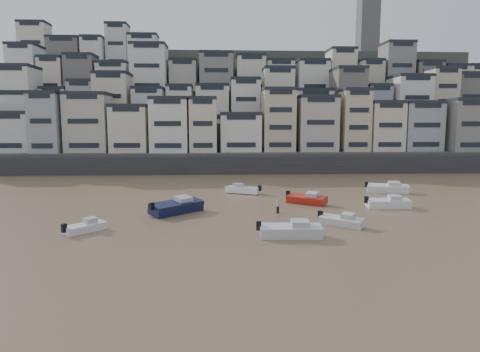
{
  "coord_description": "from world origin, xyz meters",
  "views": [
    {
      "loc": [
        6.64,
        -20.54,
        10.47
      ],
      "look_at": [
        9.17,
        30.0,
        4.0
      ],
      "focal_mm": 32.0,
      "sensor_mm": 36.0,
      "label": 1
    }
  ],
  "objects": [
    {
      "name": "boat_d",
      "position": [
        27.27,
        29.72,
        0.78
      ],
      "size": [
        5.76,
        2.01,
        1.56
      ],
      "primitive_type": null,
      "rotation": [
        0.0,
        0.0,
        -0.02
      ],
      "color": "white",
      "rests_on": "ground"
    },
    {
      "name": "boat_h",
      "position": [
        10.17,
        41.14,
        0.76
      ],
      "size": [
        5.8,
        4.17,
        1.52
      ],
      "primitive_type": null,
      "rotation": [
        0.0,
        0.0,
        2.67
      ],
      "color": "white",
      "rests_on": "ground"
    },
    {
      "name": "boat_e",
      "position": [
        17.83,
        32.68,
        0.77
      ],
      "size": [
        5.64,
        4.77,
        1.53
      ],
      "primitive_type": null,
      "rotation": [
        0.0,
        0.0,
        -0.62
      ],
      "color": "#A92114",
      "rests_on": "ground"
    },
    {
      "name": "boat_a",
      "position": [
        13.11,
        16.92,
        0.84
      ],
      "size": [
        6.23,
        2.32,
        1.67
      ],
      "primitive_type": null,
      "rotation": [
        0.0,
        0.0,
        -0.05
      ],
      "color": "silver",
      "rests_on": "ground"
    },
    {
      "name": "boat_b",
      "position": [
        18.93,
        20.92,
        0.66
      ],
      "size": [
        4.8,
        4.29,
        1.33
      ],
      "primitive_type": null,
      "rotation": [
        0.0,
        0.0,
        -0.67
      ],
      "color": "silver",
      "rests_on": "ground"
    },
    {
      "name": "person_pink",
      "position": [
        13.39,
        27.34,
        0.87
      ],
      "size": [
        0.44,
        0.44,
        1.74
      ],
      "primitive_type": null,
      "color": "#D39695",
      "rests_on": "ground"
    },
    {
      "name": "harbor_wall",
      "position": [
        10.0,
        65.0,
        1.75
      ],
      "size": [
        140.0,
        3.0,
        3.5
      ],
      "primitive_type": "cube",
      "color": "#38383A",
      "rests_on": "ground"
    },
    {
      "name": "boat_j",
      "position": [
        -6.15,
        19.92,
        0.6
      ],
      "size": [
        4.04,
        4.22,
        1.2
      ],
      "primitive_type": null,
      "rotation": [
        0.0,
        0.0,
        0.83
      ],
      "color": "white",
      "rests_on": "ground"
    },
    {
      "name": "boat_g",
      "position": [
        31.51,
        40.54,
        0.87
      ],
      "size": [
        6.73,
        3.72,
        1.75
      ],
      "primitive_type": null,
      "rotation": [
        0.0,
        0.0,
        -0.27
      ],
      "color": "white",
      "rests_on": "ground"
    },
    {
      "name": "ground",
      "position": [
        0.0,
        0.0,
        0.0
      ],
      "size": [
        400.0,
        400.0,
        0.0
      ],
      "primitive_type": "plane",
      "color": "#926E4F",
      "rests_on": "ground"
    },
    {
      "name": "hillside",
      "position": [
        14.73,
        104.84,
        13.01
      ],
      "size": [
        141.04,
        66.0,
        50.0
      ],
      "color": "#4C4C47",
      "rests_on": "ground"
    },
    {
      "name": "boat_c",
      "position": [
        1.79,
        27.85,
        0.98
      ],
      "size": [
        6.78,
        6.65,
        1.95
      ],
      "primitive_type": null,
      "rotation": [
        0.0,
        0.0,
        0.77
      ],
      "color": "#13183B",
      "rests_on": "ground"
    }
  ]
}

